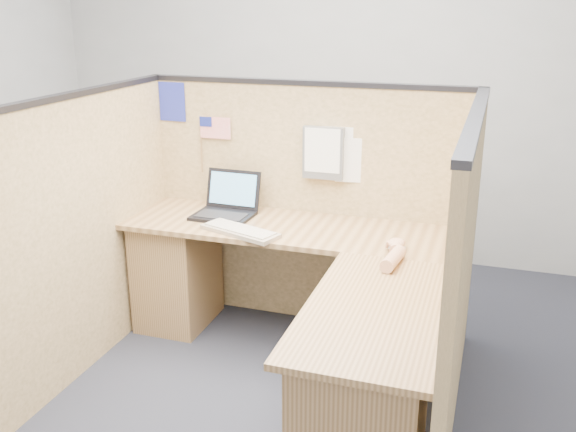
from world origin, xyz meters
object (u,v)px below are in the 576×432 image
(l_desk, at_px, (300,312))
(laptop, at_px, (227,204))
(mouse, at_px, (396,247))
(keyboard, at_px, (240,231))

(l_desk, distance_m, laptop, 0.88)
(l_desk, bearing_deg, mouse, 22.19)
(laptop, relative_size, mouse, 3.45)
(laptop, height_order, mouse, laptop)
(l_desk, height_order, mouse, mouse)
(l_desk, height_order, laptop, laptop)
(keyboard, xyz_separation_m, mouse, (0.88, 0.00, 0.01))
(mouse, bearing_deg, l_desk, -157.81)
(keyboard, relative_size, mouse, 4.82)
(l_desk, xyz_separation_m, keyboard, (-0.41, 0.19, 0.35))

